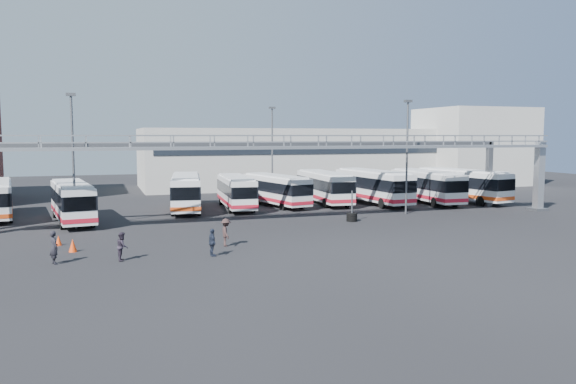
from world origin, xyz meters
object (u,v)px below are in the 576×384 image
object	(u,v)px
pedestrian_b	(122,246)
bus_4	(236,191)
bus_8	(427,185)
cone_right	(73,245)
bus_1	(72,200)
bus_9	(461,184)
tire_stack	(352,216)
bus_6	(324,186)
pedestrian_a	(54,247)
light_pole_left	(73,153)
bus_7	(373,185)
light_pole_mid	(407,150)
light_pole_back	(272,148)
pedestrian_c	(226,232)
pedestrian_d	(212,242)
bus_5	(276,189)
cone_left	(59,240)
bus_3	(186,191)

from	to	relation	value
pedestrian_b	bus_4	bearing A→B (deg)	-24.20
bus_8	cone_right	xyz separation A→B (m)	(-34.22, -14.81, -1.49)
bus_1	cone_right	world-z (taller)	bus_1
bus_9	tire_stack	bearing A→B (deg)	-164.24
bus_6	pedestrian_a	distance (m)	32.35
light_pole_left	pedestrian_a	distance (m)	13.26
bus_7	cone_right	xyz separation A→B (m)	(-28.52, -15.90, -1.55)
pedestrian_b	light_pole_mid	bearing A→B (deg)	-59.84
light_pole_mid	light_pole_back	distance (m)	17.00
bus_6	bus_9	world-z (taller)	bus_9
pedestrian_c	tire_stack	distance (m)	13.97
bus_9	pedestrian_c	world-z (taller)	bus_9
bus_8	pedestrian_d	xyz separation A→B (m)	(-26.42, -18.79, -1.07)
light_pole_back	bus_7	bearing A→B (deg)	-40.05
light_pole_mid	pedestrian_c	bearing A→B (deg)	-153.13
cone_right	pedestrian_d	bearing A→B (deg)	-27.07
light_pole_left	bus_4	bearing A→B (deg)	27.84
light_pole_left	bus_5	world-z (taller)	light_pole_left
light_pole_mid	cone_right	bearing A→B (deg)	-163.63
bus_6	pedestrian_a	xyz separation A→B (m)	(-24.66, -20.92, -0.91)
pedestrian_b	pedestrian_d	distance (m)	5.06
pedestrian_a	pedestrian_b	distance (m)	3.60
pedestrian_d	tire_stack	size ratio (longest dim) A/B	0.64
bus_5	pedestrian_b	world-z (taller)	bus_5
light_pole_mid	cone_left	bearing A→B (deg)	-168.72
bus_7	pedestrian_d	size ratio (longest dim) A/B	7.15
bus_9	tire_stack	distance (m)	19.18
light_pole_mid	cone_right	distance (m)	29.52
pedestrian_d	bus_5	bearing A→B (deg)	-33.82
bus_4	bus_9	xyz separation A→B (m)	(24.11, -2.27, 0.18)
light_pole_mid	light_pole_back	bearing A→B (deg)	118.07
bus_1	cone_left	xyz separation A→B (m)	(-0.48, -10.09, -1.48)
bus_4	pedestrian_c	bearing A→B (deg)	-100.72
light_pole_left	cone_right	distance (m)	10.62
bus_4	bus_5	distance (m)	4.37
light_pole_back	pedestrian_d	distance (m)	30.13
light_pole_left	light_pole_mid	size ratio (longest dim) A/B	1.00
bus_4	pedestrian_c	distance (m)	18.71
bus_4	pedestrian_a	xyz separation A→B (m)	(-15.02, -19.90, -0.82)
cone_right	tire_stack	world-z (taller)	tire_stack
bus_5	cone_left	bearing A→B (deg)	-153.63
bus_8	cone_left	xyz separation A→B (m)	(-35.16, -12.37, -1.56)
bus_3	pedestrian_b	world-z (taller)	bus_3
bus_3	pedestrian_d	xyz separation A→B (m)	(-1.58, -20.75, -1.06)
light_pole_mid	bus_1	world-z (taller)	light_pole_mid
pedestrian_a	bus_7	bearing A→B (deg)	-79.16
bus_5	pedestrian_d	xyz separation A→B (m)	(-10.70, -21.54, -0.91)
bus_1	bus_9	size ratio (longest dim) A/B	0.94
bus_6	cone_right	xyz separation A→B (m)	(-23.83, -17.76, -1.45)
pedestrian_b	cone_right	world-z (taller)	pedestrian_b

